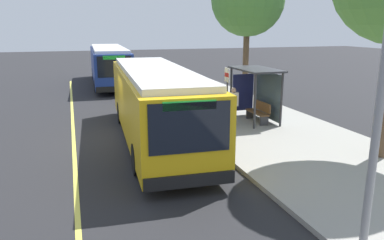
{
  "coord_description": "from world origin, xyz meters",
  "views": [
    {
      "loc": [
        15.57,
        -2.09,
        4.52
      ],
      "look_at": [
        3.4,
        1.79,
        1.35
      ],
      "focal_mm": 35.51,
      "sensor_mm": 36.0,
      "label": 1
    }
  ],
  "objects_px": {
    "transit_bus_second": "(109,64)",
    "waiting_bench": "(259,112)",
    "transit_bus_main": "(156,102)",
    "pedestrian_commuter": "(233,103)",
    "route_sign_post": "(227,92)"
  },
  "relations": [
    {
      "from": "waiting_bench",
      "to": "transit_bus_second",
      "type": "bearing_deg",
      "value": -160.42
    },
    {
      "from": "transit_bus_main",
      "to": "waiting_bench",
      "type": "relative_size",
      "value": 7.01
    },
    {
      "from": "pedestrian_commuter",
      "to": "transit_bus_main",
      "type": "bearing_deg",
      "value": -74.73
    },
    {
      "from": "transit_bus_second",
      "to": "pedestrian_commuter",
      "type": "xyz_separation_m",
      "value": [
        15.07,
        4.02,
        -0.5
      ]
    },
    {
      "from": "route_sign_post",
      "to": "waiting_bench",
      "type": "bearing_deg",
      "value": 126.31
    },
    {
      "from": "waiting_bench",
      "to": "pedestrian_commuter",
      "type": "xyz_separation_m",
      "value": [
        0.05,
        -1.32,
        0.48
      ]
    },
    {
      "from": "route_sign_post",
      "to": "pedestrian_commuter",
      "type": "xyz_separation_m",
      "value": [
        -1.68,
        1.04,
        -0.84
      ]
    },
    {
      "from": "transit_bus_main",
      "to": "waiting_bench",
      "type": "height_order",
      "value": "transit_bus_main"
    },
    {
      "from": "route_sign_post",
      "to": "transit_bus_second",
      "type": "bearing_deg",
      "value": -169.91
    },
    {
      "from": "transit_bus_second",
      "to": "route_sign_post",
      "type": "height_order",
      "value": "same"
    },
    {
      "from": "route_sign_post",
      "to": "pedestrian_commuter",
      "type": "distance_m",
      "value": 2.15
    },
    {
      "from": "transit_bus_main",
      "to": "pedestrian_commuter",
      "type": "distance_m",
      "value": 3.99
    },
    {
      "from": "waiting_bench",
      "to": "route_sign_post",
      "type": "height_order",
      "value": "route_sign_post"
    },
    {
      "from": "transit_bus_second",
      "to": "waiting_bench",
      "type": "relative_size",
      "value": 7.27
    },
    {
      "from": "transit_bus_main",
      "to": "pedestrian_commuter",
      "type": "height_order",
      "value": "transit_bus_main"
    }
  ]
}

